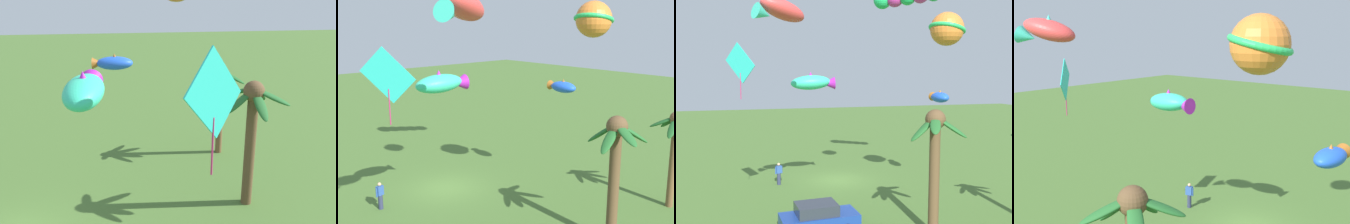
{
  "view_description": "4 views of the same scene",
  "coord_description": "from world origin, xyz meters",
  "views": [
    {
      "loc": [
        14.6,
        5.04,
        10.93
      ],
      "look_at": [
        1.03,
        6.55,
        6.07
      ],
      "focal_mm": 42.53,
      "sensor_mm": 36.0,
      "label": 1
    },
    {
      "loc": [
        13.85,
        20.84,
        10.53
      ],
      "look_at": [
        -0.48,
        5.12,
        5.75
      ],
      "focal_mm": 44.55,
      "sensor_mm": 36.0,
      "label": 2
    },
    {
      "loc": [
        6.98,
        27.36,
        7.99
      ],
      "look_at": [
        1.06,
        5.57,
        5.72
      ],
      "focal_mm": 41.2,
      "sensor_mm": 36.0,
      "label": 3
    },
    {
      "loc": [
        -10.8,
        18.9,
        10.87
      ],
      "look_at": [
        -0.21,
        6.21,
        7.64
      ],
      "focal_mm": 43.93,
      "sensor_mm": 36.0,
      "label": 4
    }
  ],
  "objects": [
    {
      "name": "kite_fish_0",
      "position": [
        -5.81,
        4.4,
        6.42
      ],
      "size": [
        1.07,
        2.14,
        0.85
      ],
      "color": "blue"
    },
    {
      "name": "palm_tree_1",
      "position": [
        -2.08,
        10.81,
        4.39
      ],
      "size": [
        2.9,
        3.05,
        6.28
      ],
      "color": "brown",
      "rests_on": "ground"
    },
    {
      "name": "kite_diamond_3",
      "position": [
        6.91,
        6.86,
        8.48
      ],
      "size": [
        1.45,
        1.54,
        2.9
      ],
      "color": "#29CDC0"
    },
    {
      "name": "kite_fish_1",
      "position": [
        2.54,
        3.78,
        7.43
      ],
      "size": [
        2.85,
        1.46,
        1.17
      ],
      "color": "#35DDA9"
    },
    {
      "name": "palm_tree_0",
      "position": [
        -8.02,
        10.78,
        4.0
      ],
      "size": [
        2.7,
        2.78,
        5.57
      ],
      "color": "brown",
      "rests_on": "ground"
    }
  ]
}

